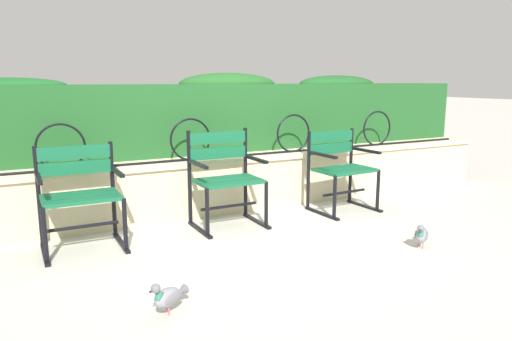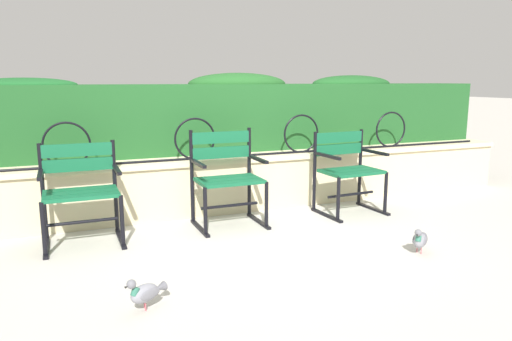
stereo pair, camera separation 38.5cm
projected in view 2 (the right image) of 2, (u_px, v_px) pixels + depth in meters
The scene contains 9 objects.
ground_plane at pixel (260, 231), 4.35m from camera, with size 60.00×60.00×0.00m, color #BCB7AD.
stone_wall at pixel (230, 183), 5.03m from camera, with size 6.99×0.41×0.58m.
iron_arch_fence at pixel (202, 142), 4.75m from camera, with size 6.45×0.02×0.42m.
hedge_row at pixel (218, 114), 5.37m from camera, with size 6.85×0.64×0.86m.
park_chair_left at pixel (80, 189), 3.99m from camera, with size 0.63×0.52×0.84m.
park_chair_centre at pixel (227, 175), 4.50m from camera, with size 0.63×0.52×0.90m.
park_chair_right at pixel (347, 168), 4.94m from camera, with size 0.66×0.56×0.84m.
pigeon_near_chairs at pixel (420, 240), 3.79m from camera, with size 0.25×0.22×0.22m.
pigeon_far_side at pixel (145, 292), 2.85m from camera, with size 0.27×0.19×0.22m.
Camera 2 is at (-1.62, -3.84, 1.36)m, focal length 33.46 mm.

